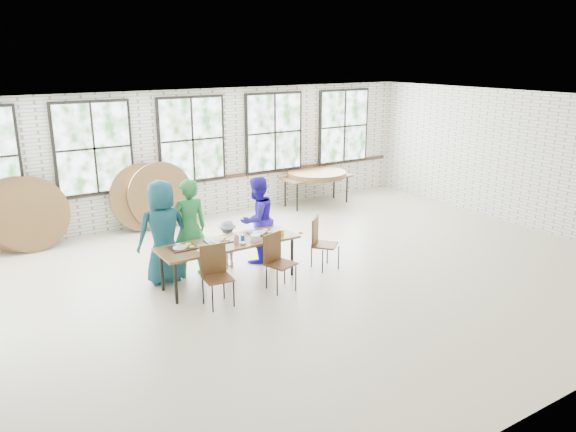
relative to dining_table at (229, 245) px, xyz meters
The scene contains 13 objects.
room 4.20m from the dining_table, 74.26° to the left, with size 12.00×12.00×12.00m.
dining_table is the anchor object (origin of this frame).
chair_near_left 0.83m from the dining_table, 131.59° to the right, with size 0.46×0.45×0.95m.
chair_near_right 0.85m from the dining_table, 49.09° to the right, with size 0.52×0.51×0.95m.
chair_spare 1.73m from the dining_table, ahead, with size 0.58×0.58×0.95m.
adult_teal 1.12m from the dining_table, 143.98° to the left, with size 0.87×0.57×1.78m, color #185A5D.
adult_green 0.80m from the dining_table, 122.85° to the left, with size 0.64×0.42×1.75m, color #207B3A.
toddler 0.76m from the dining_table, 64.77° to the left, with size 0.58×0.33×0.89m, color #152744.
adult_blue 1.14m from the dining_table, 35.02° to the left, with size 0.79×0.61×1.62m, color #2B1BBE.
storage_table 5.42m from the dining_table, 38.45° to the left, with size 1.81×0.78×0.74m.
tabletop_clutter 0.10m from the dining_table, 32.56° to the right, with size 1.95×0.58×0.11m.
round_tops_stacked 5.42m from the dining_table, 38.45° to the left, with size 1.50×1.50×0.13m.
round_tops_leaning 3.88m from the dining_table, 109.77° to the left, with size 4.40×0.48×1.49m.
Camera 1 is at (-5.10, -7.47, 3.80)m, focal length 35.00 mm.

